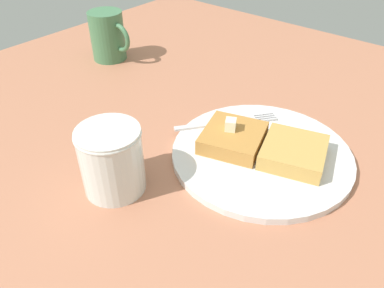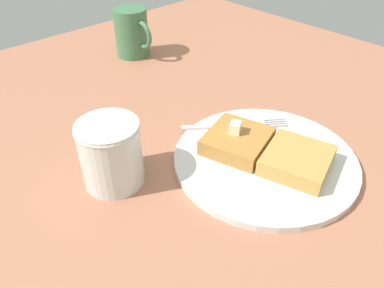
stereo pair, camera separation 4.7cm
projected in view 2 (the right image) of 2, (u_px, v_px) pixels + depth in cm
name	position (u px, v px, depth cm)	size (l,w,h in cm)	color
table_surface	(203.00, 201.00, 47.24)	(124.30, 124.30, 2.42)	#AF6E51
plate	(265.00, 159.00, 51.06)	(24.89, 24.89, 1.00)	silver
toast_slice_left	(237.00, 141.00, 51.79)	(8.05, 8.46, 2.23)	#B67B38
toast_slice_middle	(297.00, 160.00, 48.43)	(8.05, 8.46, 2.23)	tan
butter_pat_primary	(235.00, 127.00, 51.03)	(1.61, 1.45, 1.61)	#F3EAC9
fork	(241.00, 125.00, 56.65)	(10.89, 13.56, 0.36)	silver
syrup_jar	(111.00, 156.00, 46.17)	(7.87, 7.87, 8.64)	#38190A
coffee_mug	(132.00, 33.00, 77.22)	(9.96, 6.86, 9.71)	#43774F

